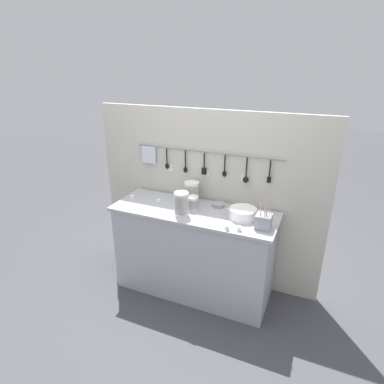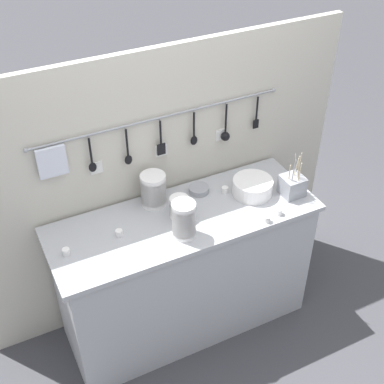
{
  "view_description": "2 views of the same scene",
  "coord_description": "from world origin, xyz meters",
  "px_view_note": "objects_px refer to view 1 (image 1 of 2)",
  "views": [
    {
      "loc": [
        1.06,
        -2.51,
        2.18
      ],
      "look_at": [
        -0.02,
        -0.0,
        1.08
      ],
      "focal_mm": 30.0,
      "sensor_mm": 36.0,
      "label": 1
    },
    {
      "loc": [
        -0.98,
        -2.09,
        2.87
      ],
      "look_at": [
        0.03,
        -0.04,
        1.09
      ],
      "focal_mm": 50.0,
      "sensor_mm": 36.0,
      "label": 2
    }
  ],
  "objects_px": {
    "cutlery_caddy": "(264,221)",
    "bowl_stack_short_front": "(193,203)",
    "cup_back_left": "(230,210)",
    "steel_mixing_bowl": "(218,205)",
    "cup_edge_near": "(227,228)",
    "cup_back_right": "(159,201)",
    "plate_stack": "(243,213)",
    "bowl_stack_tall_left": "(192,192)",
    "cup_front_left": "(239,229)",
    "cup_mid_row": "(132,197)",
    "bowl_stack_nested_right": "(181,204)"
  },
  "relations": [
    {
      "from": "bowl_stack_tall_left",
      "to": "cutlery_caddy",
      "type": "bearing_deg",
      "value": -19.97
    },
    {
      "from": "cutlery_caddy",
      "to": "cup_back_left",
      "type": "xyz_separation_m",
      "value": [
        -0.35,
        0.19,
        -0.04
      ]
    },
    {
      "from": "cutlery_caddy",
      "to": "bowl_stack_short_front",
      "type": "bearing_deg",
      "value": 171.1
    },
    {
      "from": "bowl_stack_tall_left",
      "to": "cup_front_left",
      "type": "height_order",
      "value": "bowl_stack_tall_left"
    },
    {
      "from": "plate_stack",
      "to": "cup_front_left",
      "type": "distance_m",
      "value": 0.24
    },
    {
      "from": "bowl_stack_short_front",
      "to": "cup_front_left",
      "type": "distance_m",
      "value": 0.57
    },
    {
      "from": "bowl_stack_short_front",
      "to": "cup_back_left",
      "type": "relative_size",
      "value": 3.37
    },
    {
      "from": "bowl_stack_tall_left",
      "to": "steel_mixing_bowl",
      "type": "xyz_separation_m",
      "value": [
        0.29,
        -0.02,
        -0.08
      ]
    },
    {
      "from": "bowl_stack_tall_left",
      "to": "cutlery_caddy",
      "type": "relative_size",
      "value": 0.73
    },
    {
      "from": "plate_stack",
      "to": "cup_back_right",
      "type": "xyz_separation_m",
      "value": [
        -0.85,
        -0.0,
        -0.03
      ]
    },
    {
      "from": "bowl_stack_short_front",
      "to": "cup_edge_near",
      "type": "relative_size",
      "value": 3.37
    },
    {
      "from": "bowl_stack_short_front",
      "to": "cup_edge_near",
      "type": "height_order",
      "value": "bowl_stack_short_front"
    },
    {
      "from": "bowl_stack_nested_right",
      "to": "cutlery_caddy",
      "type": "xyz_separation_m",
      "value": [
        0.73,
        0.04,
        -0.05
      ]
    },
    {
      "from": "bowl_stack_short_front",
      "to": "cup_back_right",
      "type": "height_order",
      "value": "bowl_stack_short_front"
    },
    {
      "from": "bowl_stack_short_front",
      "to": "cup_front_left",
      "type": "height_order",
      "value": "bowl_stack_short_front"
    },
    {
      "from": "cup_back_left",
      "to": "cup_edge_near",
      "type": "distance_m",
      "value": 0.35
    },
    {
      "from": "plate_stack",
      "to": "cup_front_left",
      "type": "bearing_deg",
      "value": -81.53
    },
    {
      "from": "bowl_stack_short_front",
      "to": "bowl_stack_tall_left",
      "type": "bearing_deg",
      "value": 115.65
    },
    {
      "from": "cutlery_caddy",
      "to": "cup_mid_row",
      "type": "xyz_separation_m",
      "value": [
        -1.35,
        0.1,
        -0.04
      ]
    },
    {
      "from": "bowl_stack_tall_left",
      "to": "steel_mixing_bowl",
      "type": "relative_size",
      "value": 1.64
    },
    {
      "from": "bowl_stack_tall_left",
      "to": "cup_back_right",
      "type": "height_order",
      "value": "bowl_stack_tall_left"
    },
    {
      "from": "cutlery_caddy",
      "to": "cup_front_left",
      "type": "height_order",
      "value": "cutlery_caddy"
    },
    {
      "from": "steel_mixing_bowl",
      "to": "cup_edge_near",
      "type": "relative_size",
      "value": 3.16
    },
    {
      "from": "cup_back_right",
      "to": "cutlery_caddy",
      "type": "bearing_deg",
      "value": -5.83
    },
    {
      "from": "steel_mixing_bowl",
      "to": "plate_stack",
      "type": "bearing_deg",
      "value": -28.88
    },
    {
      "from": "bowl_stack_tall_left",
      "to": "cup_edge_near",
      "type": "relative_size",
      "value": 5.18
    },
    {
      "from": "bowl_stack_short_front",
      "to": "cup_back_left",
      "type": "xyz_separation_m",
      "value": [
        0.34,
        0.08,
        -0.05
      ]
    },
    {
      "from": "cutlery_caddy",
      "to": "cup_back_left",
      "type": "height_order",
      "value": "cutlery_caddy"
    },
    {
      "from": "cutlery_caddy",
      "to": "cup_back_right",
      "type": "height_order",
      "value": "cutlery_caddy"
    },
    {
      "from": "steel_mixing_bowl",
      "to": "cup_edge_near",
      "type": "xyz_separation_m",
      "value": [
        0.22,
        -0.41,
        0.0
      ]
    },
    {
      "from": "cup_back_right",
      "to": "cup_mid_row",
      "type": "xyz_separation_m",
      "value": [
        -0.3,
        -0.01,
        0.0
      ]
    },
    {
      "from": "plate_stack",
      "to": "cup_edge_near",
      "type": "xyz_separation_m",
      "value": [
        -0.06,
        -0.26,
        -0.03
      ]
    },
    {
      "from": "cup_edge_near",
      "to": "steel_mixing_bowl",
      "type": "bearing_deg",
      "value": 117.81
    },
    {
      "from": "bowl_stack_short_front",
      "to": "steel_mixing_bowl",
      "type": "xyz_separation_m",
      "value": [
        0.2,
        0.16,
        -0.05
      ]
    },
    {
      "from": "cup_front_left",
      "to": "plate_stack",
      "type": "bearing_deg",
      "value": 98.47
    },
    {
      "from": "cup_front_left",
      "to": "cup_mid_row",
      "type": "distance_m",
      "value": 1.2
    },
    {
      "from": "bowl_stack_short_front",
      "to": "steel_mixing_bowl",
      "type": "distance_m",
      "value": 0.26
    },
    {
      "from": "bowl_stack_nested_right",
      "to": "bowl_stack_tall_left",
      "type": "bearing_deg",
      "value": 96.73
    },
    {
      "from": "bowl_stack_tall_left",
      "to": "cup_back_right",
      "type": "xyz_separation_m",
      "value": [
        -0.28,
        -0.17,
        -0.08
      ]
    },
    {
      "from": "plate_stack",
      "to": "cup_back_left",
      "type": "distance_m",
      "value": 0.17
    },
    {
      "from": "cup_edge_near",
      "to": "cup_front_left",
      "type": "bearing_deg",
      "value": 14.11
    },
    {
      "from": "bowl_stack_short_front",
      "to": "cup_mid_row",
      "type": "height_order",
      "value": "bowl_stack_short_front"
    },
    {
      "from": "bowl_stack_nested_right",
      "to": "cup_mid_row",
      "type": "height_order",
      "value": "bowl_stack_nested_right"
    },
    {
      "from": "cup_back_left",
      "to": "cup_front_left",
      "type": "bearing_deg",
      "value": -60.37
    },
    {
      "from": "cup_front_left",
      "to": "cup_edge_near",
      "type": "xyz_separation_m",
      "value": [
        -0.1,
        -0.02,
        0.0
      ]
    },
    {
      "from": "plate_stack",
      "to": "cup_back_right",
      "type": "height_order",
      "value": "plate_stack"
    },
    {
      "from": "bowl_stack_nested_right",
      "to": "cup_back_right",
      "type": "height_order",
      "value": "bowl_stack_nested_right"
    },
    {
      "from": "bowl_stack_tall_left",
      "to": "steel_mixing_bowl",
      "type": "distance_m",
      "value": 0.3
    },
    {
      "from": "plate_stack",
      "to": "cup_edge_near",
      "type": "height_order",
      "value": "plate_stack"
    },
    {
      "from": "bowl_stack_short_front",
      "to": "bowl_stack_tall_left",
      "type": "distance_m",
      "value": 0.19
    }
  ]
}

